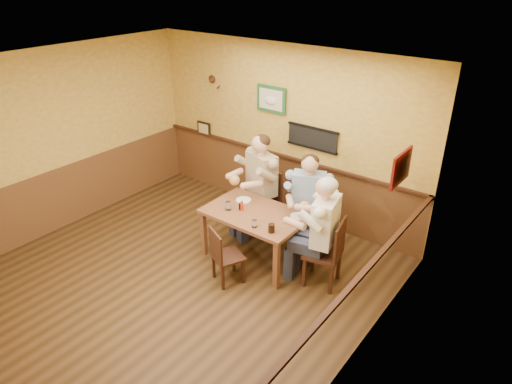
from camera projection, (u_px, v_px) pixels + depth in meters
room at (183, 164)px, 5.47m from camera, size 5.02×5.03×2.81m
dining_table at (255, 218)px, 6.37m from camera, size 1.40×0.90×0.75m
chair_back_left at (261, 202)px, 7.12m from camera, size 0.59×0.59×1.01m
chair_back_right at (307, 220)px, 6.68m from camera, size 0.58×0.58×0.95m
chair_right_end at (323, 252)px, 5.93m from camera, size 0.53×0.53×0.97m
chair_near_side at (228, 255)px, 6.00m from camera, size 0.49×0.49×0.81m
diner_tan_shirt at (262, 189)px, 7.02m from camera, size 0.84×0.84×1.44m
diner_blue_polo at (308, 208)px, 6.58m from camera, size 0.83×0.83×1.35m
diner_white_elder at (324, 238)px, 5.83m from camera, size 0.76×0.76×1.39m
water_glass_left at (228, 206)px, 6.36m from camera, size 0.10×0.10×0.12m
water_glass_mid at (254, 224)px, 5.95m from camera, size 0.07×0.07×0.10m
cola_tumbler at (271, 228)px, 5.84m from camera, size 0.12×0.12×0.11m
hot_sauce_bottle at (242, 205)px, 6.34m from camera, size 0.05×0.05×0.16m
salt_shaker at (242, 207)px, 6.37m from camera, size 0.04×0.04×0.08m
pepper_shaker at (240, 207)px, 6.37m from camera, size 0.04×0.04×0.10m
plate_far_left at (244, 200)px, 6.63m from camera, size 0.29×0.29×0.01m
plate_far_right at (298, 216)px, 6.21m from camera, size 0.26×0.26×0.01m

